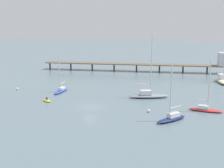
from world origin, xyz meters
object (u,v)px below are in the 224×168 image
Objects in this scene: sailboat_cream at (223,79)px; mooring_buoy_inner at (17,89)px; sailboat_navy at (172,117)px; mooring_buoy_far at (149,111)px; sailboat_blue at (61,89)px; dinghy_yellow at (47,100)px; pier at (171,62)px; sailboat_red at (205,108)px; sailboat_gray at (148,94)px.

sailboat_cream reaches higher than mooring_buoy_inner.
sailboat_navy reaches higher than mooring_buoy_inner.
mooring_buoy_inner is (-38.70, 12.74, -0.39)m from sailboat_navy.
mooring_buoy_inner reaches higher than mooring_buoy_far.
sailboat_cream is at bearing 26.64° from mooring_buoy_inner.
sailboat_cream is (10.20, 37.28, 0.19)m from sailboat_navy.
sailboat_blue is 3.44× the size of dinghy_yellow.
mooring_buoy_inner is at bearing 165.27° from mooring_buoy_far.
pier is 43.48m from sailboat_red.
sailboat_cream is at bearing 81.12° from sailboat_red.
mooring_buoy_far is (21.93, -1.49, 0.06)m from dinghy_yellow.
pier is at bearing 95.96° from sailboat_navy.
sailboat_red is at bearing 53.18° from sailboat_navy.
sailboat_red is 3.68× the size of dinghy_yellow.
sailboat_blue is 33.69m from sailboat_red.
pier is at bearing 57.80° from sailboat_blue.
sailboat_navy reaches higher than sailboat_red.
dinghy_yellow is 21.98m from mooring_buoy_far.
sailboat_blue reaches higher than dinghy_yellow.
sailboat_blue is 16.11× the size of mooring_buoy_far.
sailboat_cream reaches higher than mooring_buoy_far.
mooring_buoy_inner is (-44.24, 5.34, -0.31)m from sailboat_red.
sailboat_blue is at bearing 96.44° from dinghy_yellow.
pier reaches higher than mooring_buoy_far.
mooring_buoy_inner is (-11.20, -1.25, -0.30)m from sailboat_blue.
sailboat_blue is at bearing 153.03° from sailboat_navy.
sailboat_navy is at bearing -26.97° from sailboat_blue.
sailboat_cream is 36.62m from mooring_buoy_far.
sailboat_blue is at bearing 155.97° from mooring_buoy_far.
dinghy_yellow is (-32.05, -2.14, -0.39)m from sailboat_red.
sailboat_red is at bearing -11.29° from sailboat_blue.
sailboat_cream is 5.39× the size of dinghy_yellow.
dinghy_yellow reaches higher than mooring_buoy_far.
sailboat_blue is at bearing -122.20° from pier.
sailboat_gray is 32.23m from mooring_buoy_inner.
dinghy_yellow is 14.30m from mooring_buoy_inner.
sailboat_cream is at bearing 74.69° from sailboat_navy.
sailboat_gray is at bearing 2.75° from mooring_buoy_inner.
pier is 104.05× the size of mooring_buoy_inner.
dinghy_yellow is at bearing 176.13° from mooring_buoy_far.
dinghy_yellow is 4.37× the size of mooring_buoy_inner.
pier is 45.79m from mooring_buoy_far.
sailboat_gray reaches higher than mooring_buoy_inner.
pier is 35.29m from sailboat_gray.
sailboat_navy is 17.81× the size of mooring_buoy_far.
sailboat_red is at bearing 3.82° from dinghy_yellow.
sailboat_cream is at bearing 31.69° from sailboat_blue.
pier is 6.92× the size of sailboat_blue.
mooring_buoy_far is (-10.12, -3.62, -0.33)m from sailboat_red.
sailboat_gray is at bearing 114.49° from sailboat_navy.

